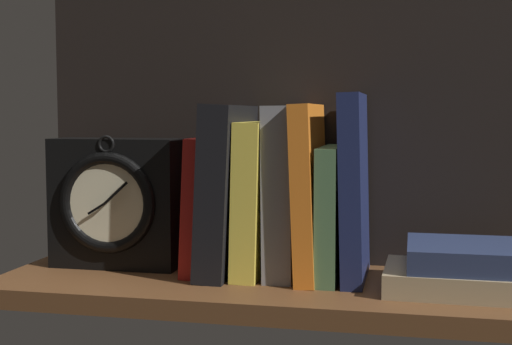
{
  "coord_description": "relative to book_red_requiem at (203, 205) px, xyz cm",
  "views": [
    {
      "loc": [
        16.52,
        -89.42,
        21.59
      ],
      "look_at": [
        -3.9,
        3.02,
        13.68
      ],
      "focal_mm": 49.95,
      "sensor_mm": 36.0,
      "label": 1
    }
  ],
  "objects": [
    {
      "name": "book_orange_pandolfini",
      "position": [
        14.7,
        0.0,
        2.22
      ],
      "size": [
        3.51,
        15.84,
        22.81
      ],
      "primitive_type": "cube",
      "rotation": [
        0.0,
        -0.04,
        0.0
      ],
      "color": "orange",
      "rests_on": "ground_plane"
    },
    {
      "name": "ground_plane",
      "position": [
        11.37,
        -3.02,
        -10.39
      ],
      "size": [
        74.27,
        25.3,
        2.5
      ],
      "primitive_type": "cube",
      "color": "brown"
    },
    {
      "name": "book_green_romantic",
      "position": [
        17.61,
        0.0,
        -0.5
      ],
      "size": [
        2.67,
        15.01,
        17.27
      ],
      "primitive_type": "cube",
      "rotation": [
        0.0,
        0.0,
        0.0
      ],
      "color": "#476B44",
      "rests_on": "ground_plane"
    },
    {
      "name": "book_black_skeptic",
      "position": [
        3.39,
        0.0,
        2.21
      ],
      "size": [
        5.07,
        16.86,
        22.86
      ],
      "primitive_type": "cube",
      "rotation": [
        0.0,
        0.05,
        0.0
      ],
      "color": "black",
      "rests_on": "ground_plane"
    },
    {
      "name": "book_navy_bierce",
      "position": [
        20.56,
        0.0,
        2.91
      ],
      "size": [
        3.4,
        15.05,
        24.16
      ],
      "primitive_type": "cube",
      "rotation": [
        0.0,
        -0.03,
        0.0
      ],
      "color": "#192147",
      "rests_on": "ground_plane"
    },
    {
      "name": "book_gray_chess",
      "position": [
        11.23,
        0.0,
        2.11
      ],
      "size": [
        4.01,
        13.22,
        22.54
      ],
      "primitive_type": "cube",
      "rotation": [
        0.0,
        -0.01,
        0.0
      ],
      "color": "gray",
      "rests_on": "ground_plane"
    },
    {
      "name": "book_yellow_seinlanguage",
      "position": [
        7.37,
        0.0,
        1.06
      ],
      "size": [
        3.88,
        14.31,
        20.48
      ],
      "primitive_type": "cube",
      "rotation": [
        0.0,
        0.03,
        0.0
      ],
      "color": "gold",
      "rests_on": "ground_plane"
    },
    {
      "name": "back_panel",
      "position": [
        11.37,
        9.03,
        10.74
      ],
      "size": [
        74.27,
        1.2,
        39.75
      ],
      "primitive_type": "cube",
      "color": "black",
      "rests_on": "ground_plane"
    },
    {
      "name": "book_stack_side",
      "position": [
        33.89,
        -3.99,
        -6.37
      ],
      "size": [
        17.64,
        14.2,
        5.77
      ],
      "color": "#9E8966",
      "rests_on": "ground_plane"
    },
    {
      "name": "framed_clock",
      "position": [
        -12.62,
        -0.39,
        -0.03
      ],
      "size": [
        18.07,
        7.72,
        18.62
      ],
      "color": "black",
      "rests_on": "ground_plane"
    },
    {
      "name": "book_red_requiem",
      "position": [
        0.0,
        0.0,
        0.0
      ],
      "size": [
        3.02,
        12.66,
        18.36
      ],
      "primitive_type": "cube",
      "rotation": [
        0.0,
        0.05,
        0.0
      ],
      "color": "red",
      "rests_on": "ground_plane"
    }
  ]
}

